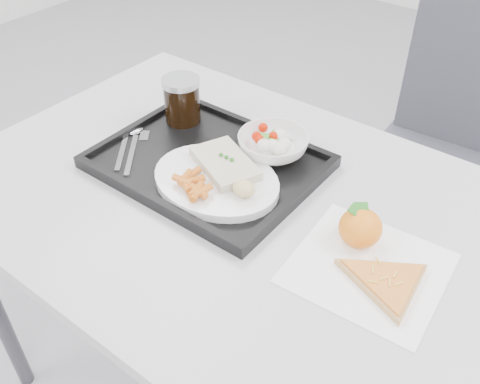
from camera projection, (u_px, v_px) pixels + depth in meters
name	position (u px, v px, depth m)	size (l,w,h in m)	color
table	(242.00, 223.00, 1.11)	(1.20, 0.80, 0.75)	#BAB9BC
chair	(449.00, 140.00, 1.61)	(0.44, 0.44, 0.93)	#3C3C45
tray	(208.00, 163.00, 1.14)	(0.45, 0.35, 0.03)	black
dinner_plate	(216.00, 181.00, 1.07)	(0.27, 0.27, 0.02)	white
fish_fillet	(225.00, 163.00, 1.09)	(0.18, 0.15, 0.03)	beige
bread_roll	(244.00, 189.00, 1.01)	(0.06, 0.05, 0.03)	tan
salad_bowl	(273.00, 145.00, 1.14)	(0.15, 0.15, 0.05)	white
cola_glass	(182.00, 99.00, 1.23)	(0.09, 0.09, 0.11)	black
cutlery	(132.00, 144.00, 1.19)	(0.13, 0.16, 0.01)	silver
napkin	(368.00, 268.00, 0.92)	(0.27, 0.26, 0.00)	white
tangerine	(360.00, 228.00, 0.95)	(0.09, 0.09, 0.07)	#DE5000
pizza_slice	(386.00, 282.00, 0.88)	(0.20, 0.20, 0.02)	tan
carrot_pile	(192.00, 185.00, 1.03)	(0.09, 0.09, 0.02)	#CA6119
salad_contents	(273.00, 141.00, 1.14)	(0.10, 0.08, 0.03)	#C01701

